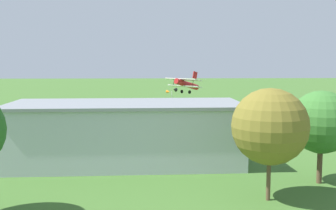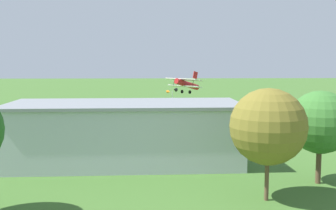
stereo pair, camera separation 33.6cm
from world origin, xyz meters
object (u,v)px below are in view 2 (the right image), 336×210
Objects in this scene: person_crossing_taxiway at (71,136)px; tree_behind_hangar_left at (320,122)px; hangar at (125,133)px; person_by_parked_cars at (221,140)px; person_near_hangar_door at (211,138)px; person_walking_on_apron at (203,135)px; car_orange at (27,141)px; biplane at (186,84)px; tree_by_windsock at (268,127)px; windsock at (169,94)px.

tree_behind_hangar_left reaches higher than person_crossing_taxiway.
hangar is 16.27× the size of person_by_parked_cars.
hangar is 17.69× the size of person_near_hangar_door.
person_walking_on_apron is 24.52m from tree_behind_hangar_left.
car_orange is at bearing -28.30° from tree_behind_hangar_left.
person_walking_on_apron is (-10.85, -13.44, -2.77)m from hangar.
car_orange is at bearing 33.72° from person_crossing_taxiway.
person_near_hangar_door is at bearing 98.98° from biplane.
person_walking_on_apron is at bearing -85.35° from tree_by_windsock.
person_walking_on_apron is 22.19m from windsock.
biplane is 17.48m from person_near_hangar_door.
person_by_parked_cars reaches higher than person_walking_on_apron.
person_by_parked_cars is (-2.05, 4.51, 0.02)m from person_walking_on_apron.
person_crossing_taxiway is 22.24m from person_by_parked_cars.
hangar is at bearing 34.70° from person_by_parked_cars.
car_orange reaches higher than person_near_hangar_door.
biplane is 4.53× the size of person_near_hangar_door.
biplane is 0.72× the size of tree_by_windsock.
person_crossing_taxiway is at bearing -10.28° from person_by_parked_cars.
car_orange is at bearing -0.81° from person_by_parked_cars.
tree_behind_hangar_left is (-8.63, 22.34, 5.25)m from person_walking_on_apron.
tree_by_windsock is (-13.05, 13.59, 2.85)m from hangar.
tree_behind_hangar_left is at bearing 155.45° from hangar.
windsock reaches higher than person_by_parked_cars.
biplane reaches higher than person_crossing_taxiway.
windsock is at bearing -76.20° from person_by_parked_cars.
biplane is 1.15× the size of windsock.
person_near_hangar_door is 25.47m from tree_by_windsock.
hangar is at bearing 147.02° from car_orange.
person_by_parked_cars is at bearing 114.37° from person_walking_on_apron.
tree_by_windsock is 1.60× the size of windsock.
tree_behind_hangar_left is 0.94× the size of tree_by_windsock.
person_walking_on_apron reaches higher than person_near_hangar_door.
person_crossing_taxiway is at bearing 1.58° from person_walking_on_apron.
biplane is at bearing -84.73° from tree_by_windsock.
person_walking_on_apron is at bearing -128.90° from hangar.
person_walking_on_apron is at bearing -178.42° from person_crossing_taxiway.
windsock is at bearing -73.51° from tree_behind_hangar_left.
windsock is (4.29, -21.29, 4.52)m from person_walking_on_apron.
car_orange is 2.80× the size of person_walking_on_apron.
person_crossing_taxiway is at bearing -37.44° from tree_behind_hangar_left.
car_orange is 33.23m from windsock.
person_near_hangar_door is at bearing 102.57° from windsock.
car_orange is at bearing 9.30° from person_walking_on_apron.
person_by_parked_cars reaches higher than car_orange.
windsock is at bearing -77.43° from person_near_hangar_door.
biplane is 40.81m from tree_by_windsock.
tree_behind_hangar_left is 1.51× the size of windsock.
person_by_parked_cars is 19.71m from tree_behind_hangar_left.
car_orange is 2.74× the size of person_by_parked_cars.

